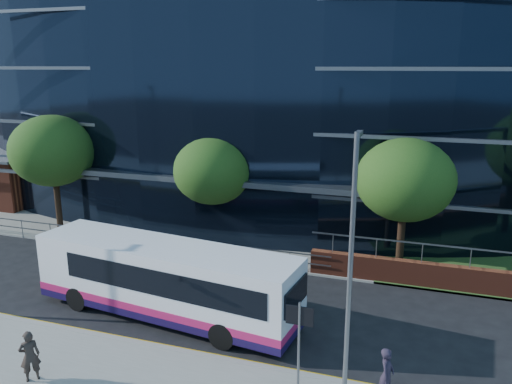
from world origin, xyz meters
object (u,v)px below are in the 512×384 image
(tree_far_c, at_px, (405,180))
(pedestrian_b, at_px, (30,356))
(street_sign, at_px, (299,326))
(tree_far_a, at_px, (53,151))
(streetlight_east, at_px, (350,269))
(city_bus, at_px, (167,280))
(tree_far_b, at_px, (213,171))
(pedestrian, at_px, (387,375))

(tree_far_c, relative_size, pedestrian_b, 3.87)
(street_sign, relative_size, tree_far_c, 0.43)
(tree_far_a, bearing_deg, tree_far_c, 0.00)
(streetlight_east, distance_m, city_bus, 8.75)
(city_bus, bearing_deg, tree_far_a, 153.11)
(streetlight_east, relative_size, pedestrian_b, 4.75)
(street_sign, height_order, streetlight_east, streetlight_east)
(tree_far_c, height_order, city_bus, tree_far_c)
(streetlight_east, bearing_deg, tree_far_b, 127.63)
(tree_far_a, xyz_separation_m, tree_far_b, (10.00, 0.50, -0.65))
(streetlight_east, distance_m, pedestrian_b, 10.27)
(tree_far_b, distance_m, pedestrian_b, 13.85)
(tree_far_a, xyz_separation_m, streetlight_east, (19.00, -11.17, -0.42))
(streetlight_east, height_order, city_bus, streetlight_east)
(streetlight_east, bearing_deg, pedestrian, 31.13)
(city_bus, bearing_deg, pedestrian, -10.85)
(street_sign, relative_size, tree_far_b, 0.46)
(tree_far_c, height_order, pedestrian, tree_far_c)
(streetlight_east, distance_m, pedestrian, 3.69)
(tree_far_a, height_order, tree_far_c, tree_far_a)
(streetlight_east, relative_size, pedestrian, 4.75)
(tree_far_b, bearing_deg, tree_far_a, -177.14)
(city_bus, bearing_deg, tree_far_c, 49.21)
(tree_far_c, relative_size, streetlight_east, 0.81)
(street_sign, xyz_separation_m, tree_far_a, (-17.50, 10.59, 2.71))
(city_bus, bearing_deg, tree_far_b, 107.26)
(city_bus, bearing_deg, streetlight_east, -17.69)
(tree_far_a, relative_size, pedestrian, 4.14)
(tree_far_b, height_order, city_bus, tree_far_b)
(tree_far_c, relative_size, city_bus, 0.58)
(tree_far_b, height_order, streetlight_east, streetlight_east)
(tree_far_a, xyz_separation_m, tree_far_c, (20.00, 0.00, -0.33))
(street_sign, bearing_deg, city_bus, 154.50)
(tree_far_a, bearing_deg, streetlight_east, -30.46)
(tree_far_a, relative_size, streetlight_east, 0.87)
(tree_far_c, bearing_deg, pedestrian, -89.37)
(tree_far_a, distance_m, streetlight_east, 22.05)
(pedestrian, bearing_deg, tree_far_a, 72.63)
(city_bus, distance_m, pedestrian_b, 5.65)
(streetlight_east, bearing_deg, city_bus, 155.30)
(tree_far_b, height_order, pedestrian, tree_far_b)
(city_bus, height_order, pedestrian_b, city_bus)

